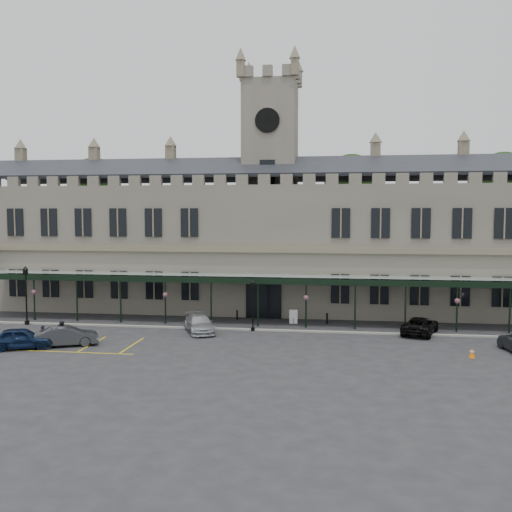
# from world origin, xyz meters

# --- Properties ---
(ground) EXTENTS (140.00, 140.00, 0.00)m
(ground) POSITION_xyz_m (0.00, 0.00, 0.00)
(ground) COLOR #262629
(station_building) EXTENTS (60.00, 10.36, 17.30)m
(station_building) POSITION_xyz_m (0.00, 15.91, 6.47)
(station_building) COLOR #635E53
(station_building) RESTS_ON ground
(clock_tower) EXTENTS (5.60, 5.60, 24.80)m
(clock_tower) POSITION_xyz_m (0.00, 16.00, 13.11)
(clock_tower) COLOR #635E53
(clock_tower) RESTS_ON ground
(canopy) EXTENTS (50.00, 4.10, 4.30)m
(canopy) POSITION_xyz_m (0.00, 7.46, 2.40)
(canopy) COLOR #8C9E93
(canopy) RESTS_ON ground
(kerb) EXTENTS (60.00, 0.40, 0.12)m
(kerb) POSITION_xyz_m (0.00, 5.50, 0.06)
(kerb) COLOR gray
(kerb) RESTS_ON ground
(parking_markings) EXTENTS (16.00, 6.00, 0.01)m
(parking_markings) POSITION_xyz_m (-14.00, -1.50, 0.00)
(parking_markings) COLOR gold
(parking_markings) RESTS_ON ground
(tree_behind_left) EXTENTS (6.00, 6.00, 16.00)m
(tree_behind_left) POSITION_xyz_m (-22.00, 25.00, 12.81)
(tree_behind_left) COLOR #332314
(tree_behind_left) RESTS_ON ground
(tree_behind_mid) EXTENTS (6.00, 6.00, 16.00)m
(tree_behind_mid) POSITION_xyz_m (8.00, 25.00, 12.81)
(tree_behind_mid) COLOR #332314
(tree_behind_mid) RESTS_ON ground
(tree_behind_right) EXTENTS (6.00, 6.00, 16.00)m
(tree_behind_right) POSITION_xyz_m (24.00, 25.00, 12.81)
(tree_behind_right) COLOR #332314
(tree_behind_right) RESTS_ON ground
(lamp_post_left) EXTENTS (0.47, 0.47, 5.01)m
(lamp_post_left) POSITION_xyz_m (-19.60, 5.23, 2.97)
(lamp_post_left) COLOR black
(lamp_post_left) RESTS_ON ground
(lamp_post_mid) EXTENTS (0.40, 0.40, 4.18)m
(lamp_post_mid) POSITION_xyz_m (-0.16, 5.33, 2.48)
(lamp_post_mid) COLOR black
(lamp_post_mid) RESTS_ON ground
(traffic_cone) EXTENTS (0.40, 0.40, 0.64)m
(traffic_cone) POSITION_xyz_m (15.32, -1.12, 0.31)
(traffic_cone) COLOR orange
(traffic_cone) RESTS_ON ground
(sign_board) EXTENTS (0.70, 0.08, 1.20)m
(sign_board) POSITION_xyz_m (2.85, 8.75, 0.59)
(sign_board) COLOR black
(sign_board) RESTS_ON ground
(bollard_left) EXTENTS (0.15, 0.15, 0.85)m
(bollard_left) POSITION_xyz_m (-2.26, 9.96, 0.43)
(bollard_left) COLOR black
(bollard_left) RESTS_ON ground
(bollard_right) EXTENTS (0.16, 0.16, 0.93)m
(bollard_right) POSITION_xyz_m (5.71, 9.10, 0.46)
(bollard_right) COLOR black
(bollard_right) RESTS_ON ground
(car_left_a) EXTENTS (4.72, 3.22, 1.49)m
(car_left_a) POSITION_xyz_m (-15.31, -2.95, 0.75)
(car_left_a) COLOR #0B1934
(car_left_a) RESTS_ON ground
(car_left_b) EXTENTS (4.56, 3.21, 1.43)m
(car_left_b) POSITION_xyz_m (-12.55, -1.69, 0.71)
(car_left_b) COLOR #323439
(car_left_b) RESTS_ON ground
(car_taxi) EXTENTS (3.75, 5.16, 1.39)m
(car_taxi) POSITION_xyz_m (-4.30, 4.21, 0.69)
(car_taxi) COLOR #A0A2A7
(car_taxi) RESTS_ON ground
(car_van) EXTENTS (3.66, 5.28, 1.34)m
(car_van) POSITION_xyz_m (13.00, 5.98, 0.67)
(car_van) COLOR black
(car_van) RESTS_ON ground
(person_a) EXTENTS (0.68, 0.63, 1.56)m
(person_a) POSITION_xyz_m (-14.06, -2.22, 0.78)
(person_a) COLOR black
(person_a) RESTS_ON ground
(person_b) EXTENTS (0.90, 0.72, 1.76)m
(person_b) POSITION_xyz_m (-13.01, -1.56, 0.88)
(person_b) COLOR black
(person_b) RESTS_ON ground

